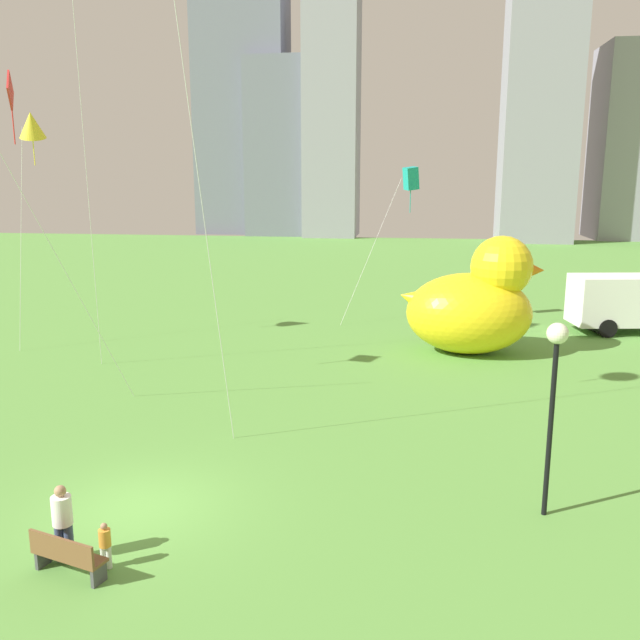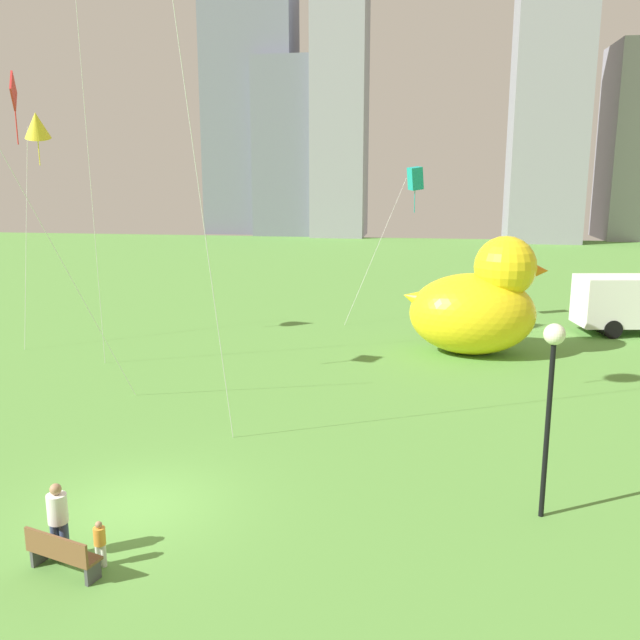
{
  "view_description": "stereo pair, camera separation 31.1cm",
  "coord_description": "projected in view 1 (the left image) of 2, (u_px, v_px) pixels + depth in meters",
  "views": [
    {
      "loc": [
        6.3,
        -14.09,
        7.81
      ],
      "look_at": [
        3.49,
        6.45,
        3.31
      ],
      "focal_mm": 38.07,
      "sensor_mm": 36.0,
      "label": 1
    },
    {
      "loc": [
        6.61,
        -14.05,
        7.81
      ],
      "look_at": [
        3.49,
        6.45,
        3.31
      ],
      "focal_mm": 38.07,
      "sensor_mm": 36.0,
      "label": 2
    }
  ],
  "objects": [
    {
      "name": "ground_plane",
      "position": [
        138.0,
        508.0,
        16.14
      ],
      "size": [
        140.0,
        140.0,
        0.0
      ],
      "primitive_type": "plane",
      "color": "#5A9640"
    },
    {
      "name": "park_bench",
      "position": [
        66.0,
        555.0,
        13.31
      ],
      "size": [
        1.68,
        0.91,
        0.9
      ],
      "color": "brown",
      "rests_on": "ground"
    },
    {
      "name": "person_adult",
      "position": [
        63.0,
        520.0,
        13.77
      ],
      "size": [
        0.41,
        0.41,
        1.66
      ],
      "color": "#38476B",
      "rests_on": "ground"
    },
    {
      "name": "person_child",
      "position": [
        105.0,
        543.0,
        13.59
      ],
      "size": [
        0.24,
        0.24,
        0.99
      ],
      "color": "silver",
      "rests_on": "ground"
    },
    {
      "name": "giant_inflatable_duck",
      "position": [
        474.0,
        304.0,
        29.65
      ],
      "size": [
        6.27,
        4.03,
        5.2
      ],
      "color": "yellow",
      "rests_on": "ground"
    },
    {
      "name": "lamppost",
      "position": [
        555.0,
        368.0,
        15.1
      ],
      "size": [
        0.48,
        0.48,
        4.59
      ],
      "color": "black",
      "rests_on": "ground"
    },
    {
      "name": "box_truck",
      "position": [
        635.0,
        304.0,
        33.68
      ],
      "size": [
        6.79,
        3.31,
        2.85
      ],
      "color": "white",
      "rests_on": "ground"
    },
    {
      "name": "city_skyline",
      "position": [
        383.0,
        119.0,
        83.3
      ],
      "size": [
        58.07,
        14.23,
        35.75
      ],
      "color": "slate",
      "rests_on": "ground"
    },
    {
      "name": "kite_yellow",
      "position": [
        31.0,
        125.0,
        29.16
      ],
      "size": [
        1.78,
        1.94,
        10.53
      ],
      "color": "silver",
      "rests_on": "ground"
    },
    {
      "name": "kite_red",
      "position": [
        14.0,
        105.0,
        21.94
      ],
      "size": [
        3.66,
        3.96,
        11.07
      ],
      "color": "silver",
      "rests_on": "ground"
    },
    {
      "name": "kite_teal",
      "position": [
        411.0,
        179.0,
        34.05
      ],
      "size": [
        3.92,
        4.01,
        8.15
      ],
      "color": "silver",
      "rests_on": "ground"
    }
  ]
}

